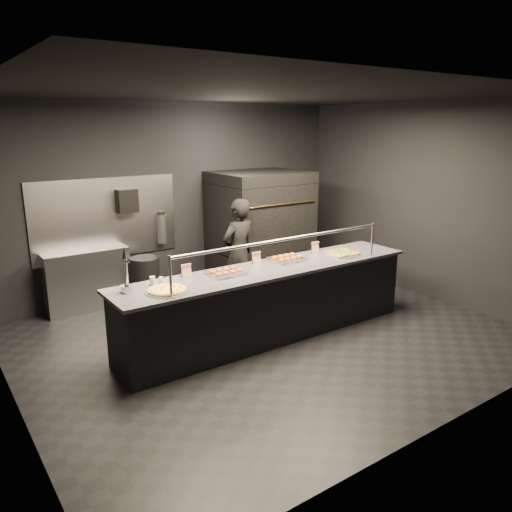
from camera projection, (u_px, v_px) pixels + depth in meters
name	position (u px, v px, depth m)	size (l,w,h in m)	color
room	(267.00, 222.00, 6.10)	(6.04, 6.00, 3.00)	black
service_counter	(270.00, 302.00, 6.34)	(4.10, 0.78, 1.37)	black
pizza_oven	(260.00, 228.00, 8.38)	(1.50, 1.23, 1.91)	black
prep_shelf	(87.00, 280.00, 7.28)	(1.20, 0.35, 0.90)	#99999E
towel_dispenser	(127.00, 201.00, 7.45)	(0.30, 0.20, 0.35)	black
fire_extinguisher	(162.00, 229.00, 7.89)	(0.14, 0.14, 0.51)	#B2B2B7
beer_tap	(126.00, 279.00, 5.28)	(0.13, 0.19, 0.50)	silver
round_pizza	(167.00, 290.00, 5.33)	(0.48, 0.48, 0.03)	silver
slider_tray_a	(226.00, 272.00, 5.94)	(0.45, 0.35, 0.07)	silver
slider_tray_b	(287.00, 259.00, 6.55)	(0.52, 0.44, 0.07)	silver
square_pizza	(342.00, 253.00, 6.86)	(0.48, 0.48, 0.05)	silver
condiment_jar	(155.00, 281.00, 5.54)	(0.15, 0.06, 0.10)	silver
tent_cards	(256.00, 257.00, 6.42)	(2.14, 0.04, 0.15)	white
trash_bin	(146.00, 281.00, 7.55)	(0.43, 0.43, 0.72)	black
worker	(239.00, 253.00, 7.41)	(0.59, 0.39, 1.62)	black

